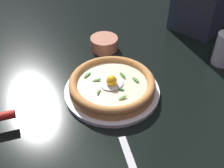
% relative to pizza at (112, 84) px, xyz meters
% --- Properties ---
extents(ground_plane, '(2.40, 2.40, 0.03)m').
position_rel_pizza_xyz_m(ground_plane, '(-0.02, 0.03, -0.05)').
color(ground_plane, black).
rests_on(ground_plane, ground).
extents(pizza_plate, '(0.28, 0.28, 0.01)m').
position_rel_pizza_xyz_m(pizza_plate, '(0.00, 0.00, -0.02)').
color(pizza_plate, white).
rests_on(pizza_plate, ground).
extents(pizza, '(0.25, 0.25, 0.05)m').
position_rel_pizza_xyz_m(pizza, '(0.00, 0.00, 0.00)').
color(pizza, '#CA884B').
rests_on(pizza, pizza_plate).
extents(side_bowl, '(0.10, 0.10, 0.04)m').
position_rel_pizza_xyz_m(side_bowl, '(0.16, 0.17, -0.01)').
color(side_bowl, '#B37156').
rests_on(side_bowl, ground).
extents(drinking_glass, '(0.07, 0.07, 0.11)m').
position_rel_pizza_xyz_m(drinking_glass, '(0.35, -0.19, 0.02)').
color(drinking_glass, silver).
rests_on(drinking_glass, ground).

